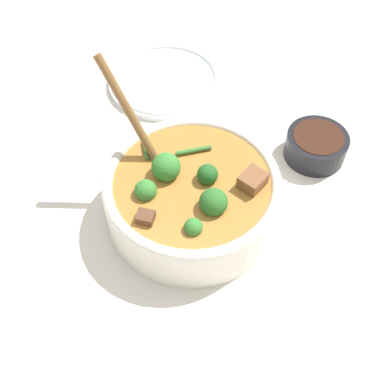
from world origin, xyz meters
name	(u,v)px	position (x,y,z in m)	size (l,w,h in m)	color
ground_plane	(192,213)	(0.00, 0.00, 0.00)	(4.00, 4.00, 0.00)	silver
stew_bowl	(192,194)	(0.00, 0.00, 0.05)	(0.29, 0.26, 0.22)	white
condiment_bowl	(316,145)	(0.11, 0.21, 0.03)	(0.10, 0.10, 0.05)	black
empty_plate	(165,80)	(-0.21, 0.23, 0.01)	(0.22, 0.22, 0.02)	white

